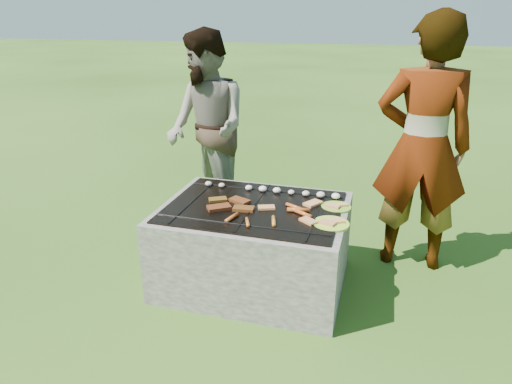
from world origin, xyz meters
TOP-DOWN VIEW (x-y plane):
  - lawn at (0.00, 0.00)m, footprint 60.00×60.00m
  - fire_pit at (0.00, 0.00)m, footprint 1.30×1.00m
  - mushrooms at (0.13, 0.29)m, footprint 1.06×0.06m
  - pork_slabs at (-0.16, -0.05)m, footprint 0.38×0.31m
  - sausages at (0.21, -0.12)m, footprint 0.54×0.43m
  - bread_on_grate at (0.32, 0.01)m, footprint 0.45×0.44m
  - plate_far at (0.56, 0.15)m, footprint 0.22×0.22m
  - plate_near at (0.56, -0.14)m, footprint 0.29×0.29m
  - cook at (1.12, 0.63)m, footprint 0.72×0.48m
  - bystander at (-0.74, 0.99)m, footprint 1.09×1.09m

SIDE VIEW (x-z plane):
  - lawn at x=0.00m, z-range 0.00..0.00m
  - fire_pit at x=0.00m, z-range -0.03..0.59m
  - plate_far at x=0.56m, z-range 0.60..0.62m
  - plate_near at x=0.56m, z-range 0.60..0.63m
  - bread_on_grate at x=0.32m, z-range 0.61..0.63m
  - pork_slabs at x=-0.16m, z-range 0.61..0.63m
  - sausages at x=0.21m, z-range 0.61..0.64m
  - mushrooms at x=0.13m, z-range 0.61..0.65m
  - bystander at x=-0.74m, z-range 0.00..1.78m
  - cook at x=1.12m, z-range 0.00..1.92m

